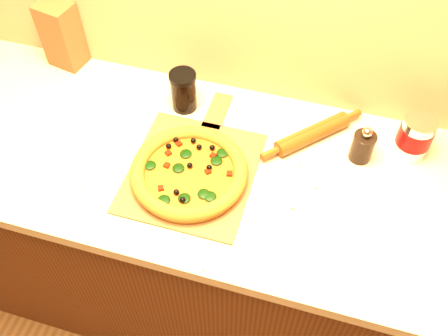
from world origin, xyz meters
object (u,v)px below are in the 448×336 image
at_px(pizza_peel, 194,168).
at_px(dark_jar, 184,91).
at_px(coffee_canister, 415,136).
at_px(rolling_pin, 312,134).
at_px(pizza, 189,172).
at_px(pepper_grinder, 363,146).

relative_size(pizza_peel, dark_jar, 3.94).
bearing_deg(coffee_canister, rolling_pin, -173.49).
bearing_deg(pizza_peel, pizza, -89.95).
xyz_separation_m(pizza_peel, coffee_canister, (0.58, 0.24, 0.06)).
height_order(pizza, rolling_pin, pizza).
bearing_deg(rolling_pin, dark_jar, 176.51).
distance_m(rolling_pin, dark_jar, 0.41).
relative_size(pizza_peel, rolling_pin, 1.91).
distance_m(pizza_peel, pizza, 0.04).
bearing_deg(rolling_pin, coffee_canister, 6.51).
height_order(pizza_peel, pizza, pizza).
relative_size(pizza_peel, pepper_grinder, 4.28).
distance_m(pizza_peel, dark_jar, 0.26).
xyz_separation_m(coffee_canister, dark_jar, (-0.69, -0.01, -0.00)).
relative_size(pepper_grinder, coffee_canister, 0.92).
distance_m(pepper_grinder, rolling_pin, 0.15).
bearing_deg(coffee_canister, pizza, -154.90).
height_order(pizza, coffee_canister, coffee_canister).
relative_size(pizza, dark_jar, 2.47).
bearing_deg(pepper_grinder, pizza_peel, -158.49).
bearing_deg(rolling_pin, pizza, -141.43).
height_order(rolling_pin, coffee_canister, coffee_canister).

